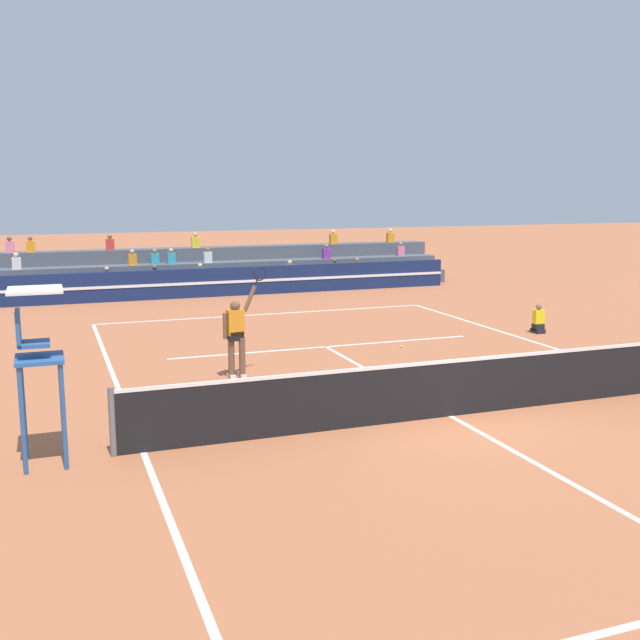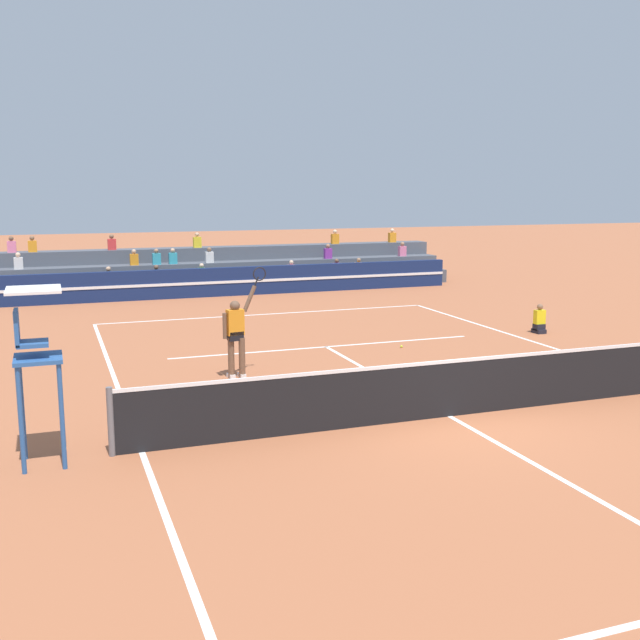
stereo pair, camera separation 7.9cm
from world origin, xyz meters
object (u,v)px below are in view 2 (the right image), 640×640
object	(u,v)px
umpire_chair	(35,353)
tennis_player	(236,334)
tennis_ball	(401,346)
ball_kid_courtside	(539,322)

from	to	relation	value
umpire_chair	tennis_player	world-z (taller)	umpire_chair
umpire_chair	tennis_ball	xyz separation A→B (m)	(8.78, 5.66, -1.68)
tennis_player	umpire_chair	bearing A→B (deg)	-134.63
umpire_chair	ball_kid_courtside	bearing A→B (deg)	24.57
ball_kid_courtside	tennis_player	size ratio (longest dim) A/B	0.34
tennis_ball	umpire_chair	bearing A→B (deg)	-147.21
umpire_chair	tennis_player	bearing A→B (deg)	45.37
tennis_ball	ball_kid_courtside	bearing A→B (deg)	5.64
ball_kid_courtside	tennis_ball	size ratio (longest dim) A/B	12.43
ball_kid_courtside	tennis_ball	world-z (taller)	ball_kid_courtside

